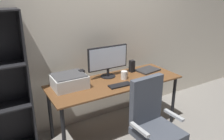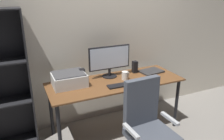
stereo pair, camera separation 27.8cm
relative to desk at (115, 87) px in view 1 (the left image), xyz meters
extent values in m
plane|color=gray|center=(0.00, 0.00, -0.66)|extent=(12.00, 12.00, 0.00)
cube|color=beige|center=(0.00, 0.49, 0.64)|extent=(6.40, 0.10, 2.60)
cube|color=brown|center=(0.00, 0.00, 0.07)|extent=(1.75, 0.65, 0.02)
cylinder|color=black|center=(-0.82, -0.26, -0.30)|extent=(0.04, 0.04, 0.72)
cylinder|color=black|center=(0.82, -0.26, -0.30)|extent=(0.04, 0.04, 0.72)
cylinder|color=black|center=(-0.82, 0.26, -0.30)|extent=(0.04, 0.04, 0.72)
cylinder|color=black|center=(0.82, 0.26, -0.30)|extent=(0.04, 0.04, 0.72)
cylinder|color=black|center=(-0.01, 0.18, 0.09)|extent=(0.20, 0.20, 0.01)
cylinder|color=black|center=(-0.01, 0.18, 0.15)|extent=(0.04, 0.04, 0.10)
cube|color=black|center=(-0.01, 0.18, 0.35)|extent=(0.58, 0.03, 0.31)
cube|color=silver|center=(-0.01, 0.17, 0.35)|extent=(0.55, 0.01, 0.28)
cube|color=black|center=(-0.03, -0.16, 0.09)|extent=(0.29, 0.12, 0.02)
cube|color=black|center=(0.17, -0.18, 0.10)|extent=(0.07, 0.11, 0.03)
cylinder|color=white|center=(0.13, 0.00, 0.14)|extent=(0.08, 0.08, 0.11)
cube|color=white|center=(0.18, 0.00, 0.14)|extent=(0.02, 0.01, 0.06)
cube|color=#2D2D30|center=(0.61, 0.09, 0.09)|extent=(0.35, 0.27, 0.02)
cube|color=black|center=(-0.40, 0.17, 0.17)|extent=(0.06, 0.07, 0.17)
cube|color=black|center=(0.38, 0.17, 0.17)|extent=(0.06, 0.07, 0.17)
cube|color=silver|center=(-0.58, 0.12, 0.16)|extent=(0.40, 0.34, 0.15)
cube|color=#424244|center=(-0.58, 0.12, 0.24)|extent=(0.37, 0.31, 0.01)
cube|color=#474C56|center=(0.01, -0.84, -0.21)|extent=(0.46, 0.46, 0.08)
cube|color=#474C56|center=(0.00, -0.63, 0.09)|extent=(0.40, 0.09, 0.52)
cube|color=#B7BABC|center=(-0.23, -0.83, -0.08)|extent=(0.05, 0.26, 0.03)
cube|color=#B7BABC|center=(0.25, -0.81, -0.08)|extent=(0.05, 0.26, 0.03)
cube|color=black|center=(-1.03, 0.28, 0.18)|extent=(0.02, 0.28, 1.67)
camera|label=1|loc=(-1.39, -2.26, 1.20)|focal=35.51mm
camera|label=2|loc=(-1.14, -2.39, 1.20)|focal=35.51mm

